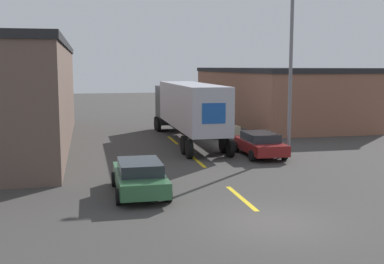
% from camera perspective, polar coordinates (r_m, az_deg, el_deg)
% --- Properties ---
extents(ground_plane, '(160.00, 160.00, 0.00)m').
position_cam_1_polar(ground_plane, '(16.21, 9.37, -10.62)').
color(ground_plane, '#3D3A38').
extents(road_centerline, '(0.20, 18.83, 0.01)m').
position_cam_1_polar(road_centerline, '(26.16, 0.63, -3.44)').
color(road_centerline, gold).
rests_on(road_centerline, ground_plane).
extents(warehouse_right, '(9.34, 23.03, 4.97)m').
position_cam_1_polar(warehouse_right, '(46.58, 9.44, 4.46)').
color(warehouse_right, brown).
rests_on(warehouse_right, ground_plane).
extents(semi_truck, '(2.67, 14.40, 3.98)m').
position_cam_1_polar(semi_truck, '(32.82, -0.63, 3.12)').
color(semi_truck, black).
rests_on(semi_truck, ground_plane).
extents(parked_car_right_mid, '(2.08, 4.58, 1.37)m').
position_cam_1_polar(parked_car_right_mid, '(27.71, 8.01, -1.37)').
color(parked_car_right_mid, maroon).
rests_on(parked_car_right_mid, ground_plane).
extents(parked_car_right_far, '(2.08, 4.58, 1.37)m').
position_cam_1_polar(parked_car_right_far, '(35.75, 3.25, 0.74)').
color(parked_car_right_far, tan).
rests_on(parked_car_right_far, ground_plane).
extents(parked_car_left_near, '(2.08, 4.58, 1.37)m').
position_cam_1_polar(parked_car_left_near, '(19.45, -6.22, -5.23)').
color(parked_car_left_near, '#2D5B38').
rests_on(parked_car_left_near, ground_plane).
extents(street_lamp, '(2.28, 0.32, 9.19)m').
position_cam_1_polar(street_lamp, '(28.04, 11.20, 7.92)').
color(street_lamp, slate).
rests_on(street_lamp, ground_plane).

